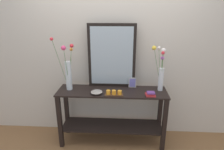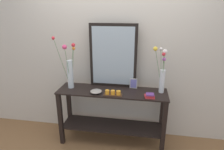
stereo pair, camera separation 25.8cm
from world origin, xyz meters
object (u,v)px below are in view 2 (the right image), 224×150
at_px(tall_vase_left, 70,70).
at_px(decorative_bowl, 96,91).
at_px(console_table, 112,110).
at_px(mirror_leaning, 113,56).
at_px(vase_right, 162,72).
at_px(candle_tray, 113,93).
at_px(book_stack, 150,96).
at_px(picture_frame_small, 133,83).

relative_size(tall_vase_left, decorative_bowl, 4.78).
xyz_separation_m(console_table, tall_vase_left, (-0.60, 0.02, 0.57)).
relative_size(mirror_leaning, vase_right, 1.46).
bearing_deg(mirror_leaning, tall_vase_left, -164.64).
xyz_separation_m(console_table, candle_tray, (0.03, -0.14, 0.33)).
bearing_deg(mirror_leaning, candle_tray, -81.42).
height_order(console_table, mirror_leaning, mirror_leaning).
bearing_deg(vase_right, book_stack, -125.33).
xyz_separation_m(mirror_leaning, candle_tray, (0.05, -0.32, -0.42)).
relative_size(console_table, mirror_leaning, 1.69).
bearing_deg(decorative_bowl, book_stack, -1.91).
bearing_deg(console_table, tall_vase_left, 178.46).
distance_m(vase_right, picture_frame_small, 0.43).
height_order(mirror_leaning, vase_right, mirror_leaning).
xyz_separation_m(mirror_leaning, decorative_bowl, (-0.19, -0.29, -0.42)).
xyz_separation_m(candle_tray, book_stack, (0.47, 0.00, -0.00)).
height_order(tall_vase_left, picture_frame_small, tall_vase_left).
height_order(console_table, candle_tray, candle_tray).
bearing_deg(book_stack, decorative_bowl, 178.09).
distance_m(mirror_leaning, candle_tray, 0.53).
distance_m(console_table, tall_vase_left, 0.83).
distance_m(tall_vase_left, candle_tray, 0.70).
bearing_deg(candle_tray, picture_frame_small, 47.83).
xyz_separation_m(tall_vase_left, candle_tray, (0.63, -0.15, -0.24)).
distance_m(tall_vase_left, picture_frame_small, 0.92).
distance_m(candle_tray, decorative_bowl, 0.23).
bearing_deg(mirror_leaning, picture_frame_small, -7.39).
bearing_deg(decorative_bowl, tall_vase_left, 162.36).
height_order(mirror_leaning, tall_vase_left, mirror_leaning).
height_order(console_table, vase_right, vase_right).
relative_size(tall_vase_left, vase_right, 1.21).
bearing_deg(candle_tray, book_stack, 0.38).
height_order(console_table, tall_vase_left, tall_vase_left).
relative_size(candle_tray, picture_frame_small, 1.66).
height_order(vase_right, book_stack, vase_right).
relative_size(console_table, vase_right, 2.46).
bearing_deg(console_table, mirror_leaning, 94.40).
relative_size(mirror_leaning, tall_vase_left, 1.20).
xyz_separation_m(tall_vase_left, book_stack, (1.11, -0.15, -0.24)).
distance_m(mirror_leaning, picture_frame_small, 0.48).
bearing_deg(book_stack, candle_tray, -179.62).
bearing_deg(vase_right, tall_vase_left, -177.48).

